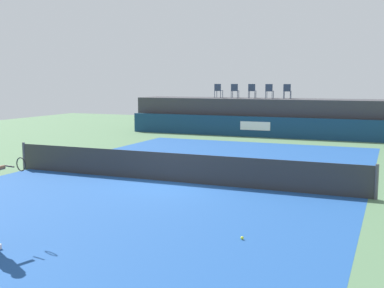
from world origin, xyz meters
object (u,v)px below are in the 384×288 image
spectator_chair_center (252,90)px  spectator_chair_far_right (287,91)px  spectator_chair_left (235,90)px  spectator_chair_right (269,90)px  net_post_far (377,182)px  tennis_ball (242,238)px  spectator_chair_far_left (218,90)px  net_post_near (24,156)px

spectator_chair_center → spectator_chair_far_right: size_ratio=1.00×
spectator_chair_left → spectator_chair_right: bearing=-4.7°
spectator_chair_far_right → net_post_far: size_ratio=0.89×
tennis_ball → spectator_chair_far_left: bearing=110.9°
spectator_chair_center → tennis_ball: (5.50, -20.26, -2.66)m
spectator_chair_far_right → net_post_far: spectator_chair_far_right is taller
spectator_chair_right → net_post_near: 16.39m
spectator_chair_left → net_post_far: bearing=-59.6°
net_post_far → spectator_chair_right: bearing=114.0°
spectator_chair_center → spectator_chair_right: size_ratio=1.00×
spectator_chair_far_left → net_post_far: (10.14, -15.38, -2.19)m
spectator_chair_right → tennis_ball: (4.34, -20.01, -2.66)m
spectator_chair_far_right → spectator_chair_right: bearing=-166.0°
spectator_chair_far_right → spectator_chair_far_left: bearing=-178.3°
spectator_chair_far_left → spectator_chair_left: (1.09, 0.05, 0.00)m
tennis_ball → net_post_near: bearing=154.4°
net_post_near → net_post_far: (12.40, 0.00, 0.00)m
spectator_chair_far_right → net_post_far: bearing=-69.7°
spectator_chair_far_left → spectator_chair_right: same height
spectator_chair_right → net_post_near: spectator_chair_right is taller
spectator_chair_center → net_post_far: 17.54m
spectator_chair_left → tennis_ball: 21.42m
spectator_chair_far_left → spectator_chair_far_right: bearing=1.7°
spectator_chair_far_left → tennis_ball: spectator_chair_far_left is taller
spectator_chair_far_left → net_post_far: size_ratio=0.89×
spectator_chair_far_right → spectator_chair_center: bearing=-179.5°
spectator_chair_right → net_post_far: size_ratio=0.89×
spectator_chair_center → spectator_chair_far_right: bearing=0.5°
spectator_chair_far_left → spectator_chair_center: (2.20, 0.11, 0.00)m
spectator_chair_center → tennis_ball: size_ratio=13.06×
spectator_chair_far_left → net_post_near: (-2.26, -15.38, -2.19)m
net_post_far → tennis_ball: size_ratio=14.71×
spectator_chair_left → spectator_chair_right: same height
spectator_chair_right → net_post_far: (6.78, -15.24, -2.19)m
spectator_chair_far_left → spectator_chair_left: 1.09m
spectator_chair_far_left → tennis_ball: size_ratio=13.06×
spectator_chair_left → net_post_far: (9.05, -15.43, -2.19)m
spectator_chair_center → spectator_chair_far_right: (2.21, 0.02, 0.00)m
net_post_near → tennis_ball: bearing=-25.6°
spectator_chair_left → spectator_chair_center: bearing=3.0°
spectator_chair_far_left → spectator_chair_right: (3.36, -0.13, 0.00)m
tennis_ball → spectator_chair_left: bearing=108.1°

